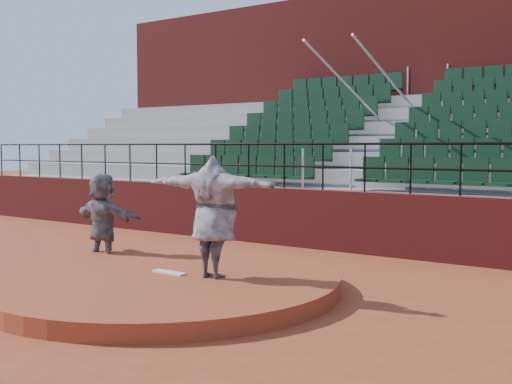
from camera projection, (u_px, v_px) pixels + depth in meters
ground at (163, 291)px, 9.99m from camera, size 90.00×90.00×0.00m
pitchers_mound at (163, 283)px, 9.98m from camera, size 5.50×5.50×0.25m
pitching_rubber at (169, 272)px, 10.09m from camera, size 0.60×0.15×0.03m
boundary_wall at (323, 220)px, 14.00m from camera, size 24.00×0.30×1.30m
wall_railing at (323, 156)px, 13.90m from camera, size 24.04×0.05×1.03m
seating_deck at (391, 176)px, 16.90m from camera, size 24.00×5.97×4.63m
press_box_facade at (444, 104)px, 19.96m from camera, size 24.00×3.00×7.10m
pitcher at (214, 217)px, 9.75m from camera, size 2.33×0.84×1.86m
fielder at (103, 219)px, 12.07m from camera, size 1.63×0.53×1.75m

